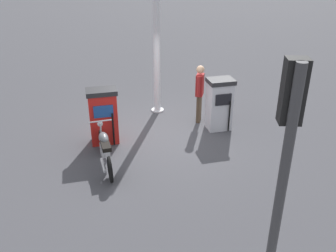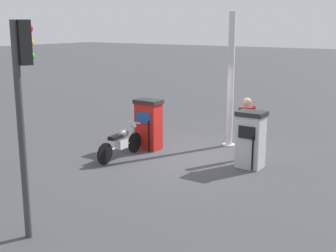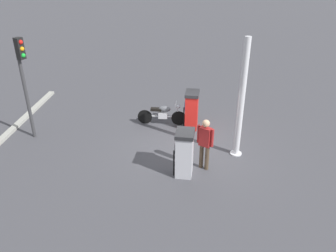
# 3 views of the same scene
# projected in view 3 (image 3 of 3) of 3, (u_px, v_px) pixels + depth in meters

# --- Properties ---
(ground_plane) EXTENTS (120.00, 120.00, 0.00)m
(ground_plane) POSITION_uv_depth(u_px,v_px,m) (188.00, 147.00, 11.90)
(ground_plane) COLOR #424247
(fuel_pump_near) EXTENTS (0.57, 0.78, 1.49)m
(fuel_pump_near) POSITION_uv_depth(u_px,v_px,m) (192.00, 110.00, 12.98)
(fuel_pump_near) COLOR red
(fuel_pump_near) RESTS_ON ground
(fuel_pump_far) EXTENTS (0.60, 0.72, 1.48)m
(fuel_pump_far) POSITION_uv_depth(u_px,v_px,m) (184.00, 153.00, 10.13)
(fuel_pump_far) COLOR silver
(fuel_pump_far) RESTS_ON ground
(motorcycle_near_pump) EXTENTS (1.96, 0.56, 0.93)m
(motorcycle_near_pump) POSITION_uv_depth(u_px,v_px,m) (163.00, 114.00, 13.34)
(motorcycle_near_pump) COLOR black
(motorcycle_near_pump) RESTS_ON ground
(attendant_person) EXTENTS (0.55, 0.34, 1.72)m
(attendant_person) POSITION_uv_depth(u_px,v_px,m) (205.00, 141.00, 10.29)
(attendant_person) COLOR #473828
(attendant_person) RESTS_ON ground
(roadside_traffic_light) EXTENTS (0.40, 0.29, 3.72)m
(roadside_traffic_light) POSITION_uv_depth(u_px,v_px,m) (23.00, 72.00, 11.44)
(roadside_traffic_light) COLOR #38383A
(roadside_traffic_light) RESTS_ON ground
(canopy_support_pole) EXTENTS (0.40, 0.40, 4.01)m
(canopy_support_pole) POSITION_uv_depth(u_px,v_px,m) (241.00, 102.00, 10.64)
(canopy_support_pole) COLOR silver
(canopy_support_pole) RESTS_ON ground
(road_edge_kerb) EXTENTS (0.71, 8.73, 0.12)m
(road_edge_kerb) POSITION_uv_depth(u_px,v_px,m) (7.00, 134.00, 12.67)
(road_edge_kerb) COLOR #9E9E93
(road_edge_kerb) RESTS_ON ground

